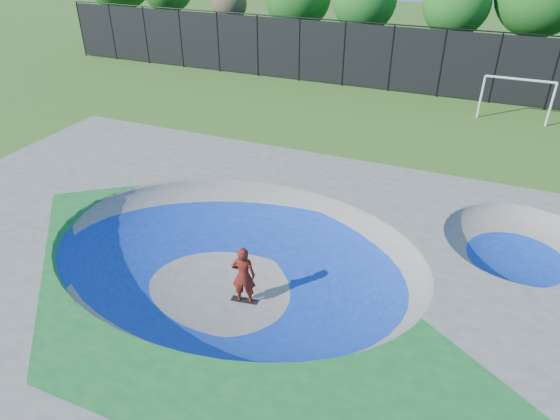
# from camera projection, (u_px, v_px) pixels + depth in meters

# --- Properties ---
(ground) EXTENTS (120.00, 120.00, 0.00)m
(ground) POSITION_uv_depth(u_px,v_px,m) (237.00, 288.00, 14.79)
(ground) COLOR #335C19
(ground) RESTS_ON ground
(skate_deck) EXTENTS (22.00, 14.00, 1.50)m
(skate_deck) POSITION_uv_depth(u_px,v_px,m) (236.00, 268.00, 14.41)
(skate_deck) COLOR gray
(skate_deck) RESTS_ON ground
(skater) EXTENTS (0.77, 0.61, 1.85)m
(skater) POSITION_uv_depth(u_px,v_px,m) (243.00, 276.00, 13.83)
(skater) COLOR #B1220E
(skater) RESTS_ON ground
(skateboard) EXTENTS (0.80, 0.31, 0.05)m
(skateboard) POSITION_uv_depth(u_px,v_px,m) (245.00, 300.00, 14.29)
(skateboard) COLOR black
(skateboard) RESTS_ON ground
(soccer_goal) EXTENTS (3.54, 0.12, 2.34)m
(soccer_goal) POSITION_uv_depth(u_px,v_px,m) (518.00, 92.00, 25.99)
(soccer_goal) COLOR silver
(soccer_goal) RESTS_ON ground
(fence) EXTENTS (48.09, 0.09, 4.04)m
(fence) POSITION_uv_depth(u_px,v_px,m) (391.00, 57.00, 30.41)
(fence) COLOR black
(fence) RESTS_ON ground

